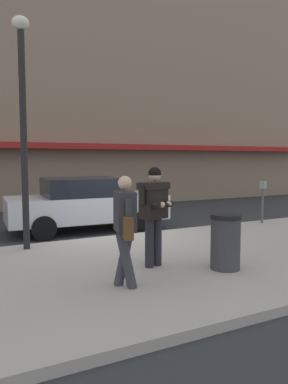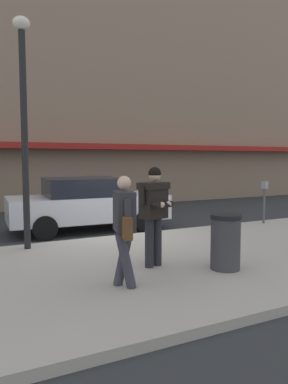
{
  "view_description": "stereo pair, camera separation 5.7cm",
  "coord_description": "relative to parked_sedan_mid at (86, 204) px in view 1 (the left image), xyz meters",
  "views": [
    {
      "loc": [
        -3.66,
        -8.9,
        2.09
      ],
      "look_at": [
        -0.55,
        -2.94,
        1.49
      ],
      "focal_mm": 35.0,
      "sensor_mm": 36.0,
      "label": 1
    },
    {
      "loc": [
        -3.61,
        -8.93,
        2.09
      ],
      "look_at": [
        -0.55,
        -2.94,
        1.49
      ],
      "focal_mm": 35.0,
      "sensor_mm": 36.0,
      "label": 2
    }
  ],
  "objects": [
    {
      "name": "trash_bin",
      "position": [
        0.8,
        -5.23,
        -0.16
      ],
      "size": [
        0.55,
        0.55,
        0.98
      ],
      "color": "#38383D",
      "rests_on": "sidewalk"
    },
    {
      "name": "curb_paint_line",
      "position": [
        1.17,
        -1.38,
        -0.79
      ],
      "size": [
        28.0,
        0.12,
        0.01
      ],
      "primitive_type": "cube",
      "color": "silver",
      "rests_on": "ground"
    },
    {
      "name": "sidewalk",
      "position": [
        1.17,
        -4.28,
        -0.72
      ],
      "size": [
        32.0,
        5.3,
        0.14
      ],
      "primitive_type": "cube",
      "color": "#A8A399",
      "rests_on": "ground"
    },
    {
      "name": "parking_meter",
      "position": [
        4.89,
        -2.03,
        0.18
      ],
      "size": [
        0.12,
        0.18,
        1.27
      ],
      "color": "#4C4C51",
      "rests_on": "sidewalk"
    },
    {
      "name": "man_texting_on_phone",
      "position": [
        -0.25,
        -4.51,
        0.46
      ],
      "size": [
        0.63,
        0.64,
        1.81
      ],
      "color": "#23232B",
      "rests_on": "sidewalk"
    },
    {
      "name": "storefront_facade",
      "position": [
        1.17,
        7.07,
        6.9
      ],
      "size": [
        28.0,
        4.7,
        15.41
      ],
      "color": "#84705B",
      "rests_on": "ground"
    },
    {
      "name": "ground_plane",
      "position": [
        0.17,
        -1.43,
        -0.79
      ],
      "size": [
        80.0,
        80.0,
        0.0
      ],
      "primitive_type": "plane",
      "color": "#2B2D30"
    },
    {
      "name": "parked_sedan_mid",
      "position": [
        0.0,
        0.0,
        0.0
      ],
      "size": [
        4.59,
        2.11,
        1.54
      ],
      "color": "silver",
      "rests_on": "ground"
    },
    {
      "name": "pedestrian_with_bag",
      "position": [
        -1.17,
        -5.27,
        0.32
      ],
      "size": [
        0.39,
        0.71,
        1.7
      ],
      "color": "#33333D",
      "rests_on": "sidewalk"
    },
    {
      "name": "street_lamp_post",
      "position": [
        -2.06,
        -2.08,
        2.35
      ],
      "size": [
        0.36,
        0.36,
        4.88
      ],
      "color": "black",
      "rests_on": "sidewalk"
    }
  ]
}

